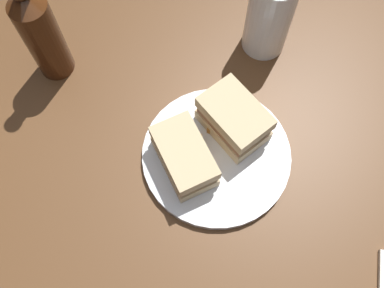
{
  "coord_description": "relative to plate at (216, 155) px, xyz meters",
  "views": [
    {
      "loc": [
        -0.01,
        0.28,
        1.38
      ],
      "look_at": [
        -0.04,
        0.02,
        0.73
      ],
      "focal_mm": 40.28,
      "sensor_mm": 36.0,
      "label": 1
    }
  ],
  "objects": [
    {
      "name": "dining_table",
      "position": [
        0.08,
        -0.03,
        -0.36
      ],
      "size": [
        1.22,
        0.82,
        0.7
      ],
      "primitive_type": "cube",
      "color": "brown",
      "rests_on": "ground"
    },
    {
      "name": "cider_bottle",
      "position": [
        0.27,
        -0.21,
        0.1
      ],
      "size": [
        0.06,
        0.06,
        0.26
      ],
      "color": "#47230F",
      "rests_on": "dining_table"
    },
    {
      "name": "potato_wedge_front",
      "position": [
        -0.01,
        -0.06,
        0.02
      ],
      "size": [
        0.05,
        0.06,
        0.02
      ],
      "primitive_type": "cube",
      "rotation": [
        0.0,
        0.0,
        0.98
      ],
      "color": "#AD702D",
      "rests_on": "plate"
    },
    {
      "name": "potato_wedge_middle",
      "position": [
        0.0,
        -0.08,
        0.01
      ],
      "size": [
        0.04,
        0.06,
        0.01
      ],
      "primitive_type": "cube",
      "rotation": [
        0.0,
        0.0,
        4.33
      ],
      "color": "#AD702D",
      "rests_on": "plate"
    },
    {
      "name": "potato_wedge_back",
      "position": [
        0.03,
        -0.01,
        0.01
      ],
      "size": [
        0.02,
        0.05,
        0.01
      ],
      "primitive_type": "cube",
      "rotation": [
        0.0,
        0.0,
        4.76
      ],
      "color": "gold",
      "rests_on": "plate"
    },
    {
      "name": "pint_glass",
      "position": [
        -0.12,
        -0.22,
        0.06
      ],
      "size": [
        0.08,
        0.08,
        0.16
      ],
      "color": "white",
      "rests_on": "dining_table"
    },
    {
      "name": "ground_plane",
      "position": [
        0.08,
        -0.03,
        -0.71
      ],
      "size": [
        6.0,
        6.0,
        0.0
      ],
      "primitive_type": "plane",
      "color": "black"
    },
    {
      "name": "plate",
      "position": [
        0.0,
        0.0,
        0.0
      ],
      "size": [
        0.25,
        0.25,
        0.01
      ],
      "primitive_type": "cylinder",
      "color": "white",
      "rests_on": "dining_table"
    },
    {
      "name": "sandwich_half_right",
      "position": [
        0.05,
        0.01,
        0.04
      ],
      "size": [
        0.1,
        0.13,
        0.06
      ],
      "color": "#CCB284",
      "rests_on": "plate"
    },
    {
      "name": "sandwich_half_left",
      "position": [
        -0.03,
        -0.04,
        0.04
      ],
      "size": [
        0.12,
        0.13,
        0.07
      ],
      "color": "#CCB284",
      "rests_on": "plate"
    }
  ]
}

